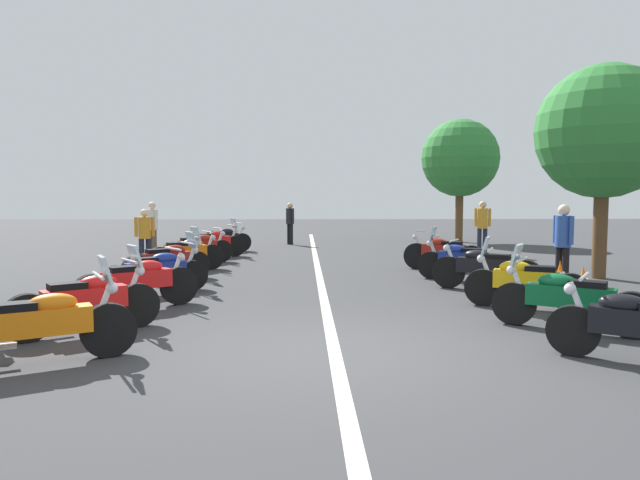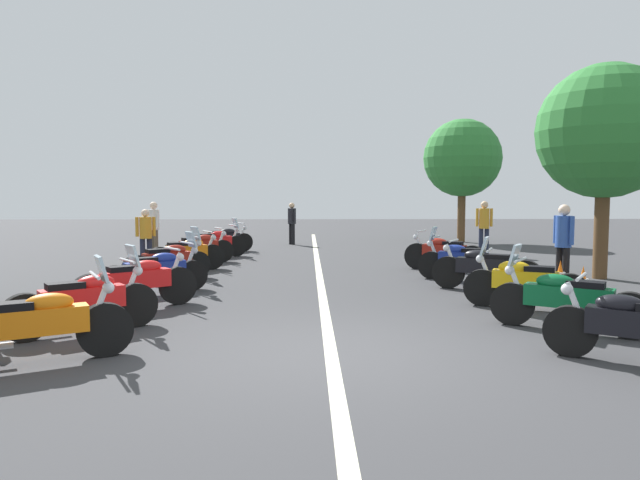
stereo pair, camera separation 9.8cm
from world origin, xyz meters
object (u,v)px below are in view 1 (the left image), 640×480
motorcycle_right_row_5 (443,252)px  traffic_cone_2 (560,276)px  motorcycle_left_row_2 (139,282)px  bystander_3 (482,223)px  motorcycle_right_row_3 (485,268)px  roadside_tree_2 (604,132)px  bystander_4 (152,225)px  motorcycle_right_row_4 (461,260)px  motorcycle_right_row_1 (568,298)px  motorcycle_left_row_1 (87,301)px  motorcycle_left_row_3 (157,270)px  traffic_cone_0 (583,283)px  bystander_2 (290,220)px  motorcycle_right_row_0 (638,326)px  motorcycle_right_row_2 (524,281)px  motorcycle_left_row_0 (39,325)px  bystander_1 (145,234)px  motorcycle_left_row_7 (213,242)px  roadside_tree_0 (460,158)px  bystander_0 (563,239)px  motorcycle_left_row_4 (169,260)px  motorcycle_left_row_5 (187,253)px  motorcycle_left_row_8 (222,239)px  motorcycle_left_row_6 (198,247)px

motorcycle_right_row_5 → traffic_cone_2: (-3.12, -1.63, -0.18)m
motorcycle_left_row_2 → bystander_3: bearing=8.7°
motorcycle_right_row_3 → roadside_tree_2: 4.63m
motorcycle_right_row_5 → bystander_4: bearing=8.7°
motorcycle_right_row_4 → motorcycle_right_row_1: bearing=117.0°
motorcycle_left_row_1 → motorcycle_left_row_3: (3.26, -0.14, -0.01)m
traffic_cone_0 → bystander_2: (11.99, 5.74, 0.67)m
motorcycle_right_row_0 → motorcycle_right_row_2: size_ratio=0.91×
motorcycle_left_row_0 → roadside_tree_2: size_ratio=0.41×
bystander_1 → traffic_cone_2: bearing=-137.2°
traffic_cone_2 → bystander_3: 6.98m
motorcycle_left_row_7 → bystander_1: size_ratio=1.27×
motorcycle_left_row_1 → motorcycle_left_row_7: size_ratio=0.90×
roadside_tree_0 → motorcycle_left_row_2: bearing=146.4°
motorcycle_right_row_1 → bystander_1: 10.96m
motorcycle_right_row_4 → bystander_4: 9.69m
bystander_0 → motorcycle_left_row_4: bearing=-28.9°
motorcycle_left_row_1 → motorcycle_left_row_4: 4.96m
bystander_3 → motorcycle_right_row_5: bearing=-19.0°
motorcycle_left_row_5 → bystander_4: 3.78m
motorcycle_right_row_3 → motorcycle_right_row_4: (1.43, 0.09, -0.00)m
motorcycle_left_row_8 → motorcycle_right_row_2: bearing=-84.5°
motorcycle_left_row_3 → motorcycle_right_row_3: bearing=-32.9°
motorcycle_right_row_4 → bystander_3: (5.51, -2.21, 0.56)m
motorcycle_right_row_1 → motorcycle_left_row_3: bearing=7.5°
motorcycle_left_row_6 → bystander_1: bearing=-178.3°
motorcycle_right_row_5 → traffic_cone_0: bearing=143.3°
traffic_cone_2 → roadside_tree_0: (12.17, -1.26, 3.15)m
motorcycle_left_row_5 → motorcycle_right_row_3: motorcycle_right_row_3 is taller
motorcycle_right_row_0 → roadside_tree_0: roadside_tree_0 is taller
motorcycle_right_row_2 → traffic_cone_0: size_ratio=3.11×
motorcycle_left_row_7 → bystander_1: bystander_1 is taller
motorcycle_left_row_6 → bystander_4: 2.45m
motorcycle_left_row_6 → bystander_0: size_ratio=1.07×
motorcycle_left_row_2 → traffic_cone_2: size_ratio=2.94×
motorcycle_left_row_1 → motorcycle_right_row_4: 8.16m
motorcycle_left_row_2 → bystander_0: size_ratio=1.04×
motorcycle_left_row_4 → motorcycle_right_row_0: 9.50m
motorcycle_left_row_4 → motorcycle_left_row_5: size_ratio=0.98×
motorcycle_left_row_2 → bystander_4: size_ratio=1.05×
motorcycle_left_row_1 → roadside_tree_2: roadside_tree_2 is taller
motorcycle_left_row_1 → motorcycle_right_row_2: bearing=-21.9°
roadside_tree_2 → bystander_4: bearing=67.3°
bystander_4 → motorcycle_right_row_0: bearing=79.3°
motorcycle_left_row_0 → motorcycle_left_row_1: motorcycle_left_row_0 is taller
bystander_0 → bystander_3: (6.68, -0.43, 0.00)m
motorcycle_left_row_7 → bystander_3: bystander_3 is taller
motorcycle_left_row_5 → bystander_3: size_ratio=1.03×
motorcycle_left_row_0 → roadside_tree_0: (17.11, -9.42, 2.97)m
motorcycle_left_row_0 → bystander_2: 16.23m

